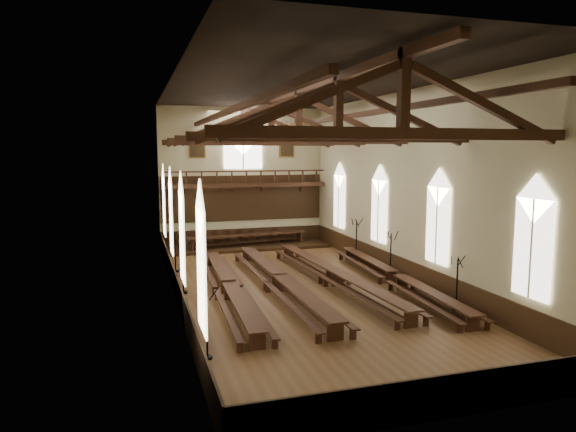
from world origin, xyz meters
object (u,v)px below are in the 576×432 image
Objects in this scene: refectory_row_b at (280,279)px; candelabrum_left_near at (207,338)px; refectory_row_a at (229,285)px; refectory_row_d at (397,276)px; high_table at (248,236)px; candelabrum_right_far at (356,248)px; dais at (248,247)px; candelabrum_left_far at (175,259)px; refectory_row_c at (334,273)px; candelabrum_left_mid at (183,277)px; candelabrum_right_mid at (390,264)px; candelabrum_right_near at (456,294)px.

candelabrum_left_near is (-4.64, -7.41, 0.13)m from refectory_row_b.
refectory_row_a is 8.54m from refectory_row_d.
high_table is 8.30m from candelabrum_right_far.
dais is 8.06m from candelabrum_left_far.
candelabrum_left_near reaches higher than refectory_row_c.
candelabrum_left_mid is 11.10m from candelabrum_right_mid.
candelabrum_right_far is (9.06, 5.47, 0.28)m from refectory_row_a.
refectory_row_d is 6.21m from candelabrum_right_far.
candelabrum_right_mid is at bearing -0.65° from candelabrum_left_mid.
refectory_row_c is at bearing 6.20° from refectory_row_a.
refectory_row_a is at bearing -173.67° from candelabrum_right_mid.
candelabrum_left_far is (0.00, 12.88, 0.01)m from candelabrum_left_near.
dais is 4.31× the size of candelabrum_left_mid.
refectory_row_a is 12.13m from dais.
refectory_row_b is 6.50m from candelabrum_right_mid.
candelabrum_left_near is at bearing -90.00° from candelabrum_left_mid.
refectory_row_c is at bearing -173.45° from candelabrum_right_mid.
refectory_row_b is at bearing -173.78° from candelabrum_right_mid.
refectory_row_b is at bearing -174.15° from refectory_row_c.
candelabrum_right_near is at bearing -39.25° from refectory_row_b.
candelabrum_left_far is at bearing 109.47° from refectory_row_a.
dais is at bearing 112.20° from refectory_row_d.
candelabrum_left_near reaches higher than candelabrum_right_near.
dais is 12.00m from candelabrum_right_mid.
candelabrum_left_near is 0.91× the size of candelabrum_left_mid.
candelabrum_left_near is at bearing -106.43° from dais.
candelabrum_left_far is 0.89× the size of candelabrum_right_far.
high_table is at bearing 112.20° from refectory_row_d.
candelabrum_right_mid is (-0.00, 5.98, 0.06)m from candelabrum_right_near.
high_table reaches higher than refectory_row_b.
refectory_row_d is 12.34m from candelabrum_left_near.
refectory_row_d reaches higher than dais.
refectory_row_b is at bearing 57.95° from candelabrum_left_near.
candelabrum_right_far is (6.46, 5.16, 0.23)m from refectory_row_b.
dais is at bearing 62.22° from candelabrum_left_mid.
refectory_row_b is 3.04m from refectory_row_c.
candelabrum_left_mid is at bearing -158.67° from candelabrum_right_far.
high_table is at bearing 73.31° from refectory_row_a.
dais is 4.18× the size of candelabrum_right_far.
candelabrum_right_near is (11.10, 2.14, -0.00)m from candelabrum_left_near.
refectory_row_d is at bearing -107.86° from candelabrum_right_mid.
refectory_row_b is at bearing -94.44° from high_table.
candelabrum_right_far reaches higher than refectory_row_d.
candelabrum_right_far is (0.55, 6.18, 0.30)m from refectory_row_d.
candelabrum_left_near is at bearing -90.00° from candelabrum_left_far.
dais is 4.40× the size of candelabrum_right_mid.
refectory_row_a is at bearing 151.23° from candelabrum_right_near.
dais is (-2.15, 11.00, -0.48)m from refectory_row_c.
candelabrum_left_near is at bearing -106.43° from high_table.
refectory_row_c is at bearing -78.95° from high_table.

